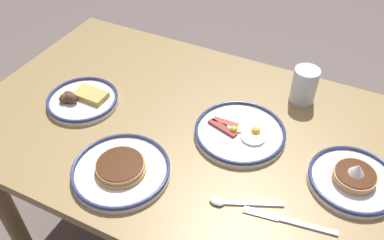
{
  "coord_description": "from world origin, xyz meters",
  "views": [
    {
      "loc": [
        -0.37,
        0.82,
        1.6
      ],
      "look_at": [
        0.04,
        0.0,
        0.76
      ],
      "focal_mm": 38.01,
      "sensor_mm": 36.0,
      "label": 1
    }
  ],
  "objects": [
    {
      "name": "plate_center_pancakes",
      "position": [
        -0.11,
        -0.03,
        0.75
      ],
      "size": [
        0.28,
        0.28,
        0.04
      ],
      "color": "white",
      "rests_on": "dining_table"
    },
    {
      "name": "plate_near_main",
      "position": [
        -0.45,
        0.01,
        0.75
      ],
      "size": [
        0.24,
        0.24,
        0.07
      ],
      "color": "white",
      "rests_on": "dining_table"
    },
    {
      "name": "plate_far_side",
      "position": [
        0.41,
        0.06,
        0.75
      ],
      "size": [
        0.23,
        0.23,
        0.05
      ],
      "color": "silver",
      "rests_on": "dining_table"
    },
    {
      "name": "drinking_glass",
      "position": [
        -0.23,
        -0.28,
        0.79
      ],
      "size": [
        0.08,
        0.08,
        0.12
      ],
      "color": "silver",
      "rests_on": "dining_table"
    },
    {
      "name": "tea_spoon",
      "position": [
        -0.19,
        0.21,
        0.74
      ],
      "size": [
        0.18,
        0.09,
        0.01
      ],
      "color": "silver",
      "rests_on": "dining_table"
    },
    {
      "name": "plate_far_companion",
      "position": [
        0.13,
        0.25,
        0.75
      ],
      "size": [
        0.27,
        0.27,
        0.04
      ],
      "color": "white",
      "rests_on": "dining_table"
    },
    {
      "name": "butter_knife",
      "position": [
        -0.33,
        0.2,
        0.74
      ],
      "size": [
        0.23,
        0.05,
        0.01
      ],
      "color": "silver",
      "rests_on": "dining_table"
    },
    {
      "name": "dining_table",
      "position": [
        0.0,
        0.0,
        0.63
      ],
      "size": [
        1.49,
        0.86,
        0.73
      ],
      "color": "#967A4B",
      "rests_on": "ground_plane"
    }
  ]
}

